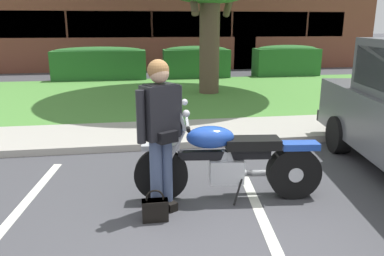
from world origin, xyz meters
The scene contains 12 objects.
ground_plane centered at (0.00, 0.00, 0.00)m, with size 140.00×140.00×0.00m, color #424247.
curb_strip centered at (0.00, 2.91, 0.06)m, with size 60.00×0.20×0.12m, color #ADA89E.
concrete_walk centered at (0.00, 3.76, 0.04)m, with size 60.00×1.50×0.08m, color #ADA89E.
grass_lawn centered at (0.00, 7.75, 0.03)m, with size 60.00×6.49×0.06m, color #518E3D.
stall_stripe_1 centered at (0.32, 0.20, 0.00)m, with size 0.12×4.40×0.01m, color silver.
motorcycle centered at (0.16, 0.87, 0.49)m, with size 2.24×0.82×1.26m.
rider_person centered at (-0.73, 0.69, 0.99)m, with size 0.51×0.40×1.70m.
handbag centered at (-0.82, 0.46, 0.14)m, with size 0.28×0.13×0.36m.
hedge_left centered at (-2.18, 11.17, 0.65)m, with size 3.36×0.90×1.24m.
hedge_center_left centered at (1.42, 11.17, 0.65)m, with size 2.48×0.90×1.24m.
hedge_center_right centered at (5.02, 11.17, 0.65)m, with size 2.53×0.90×1.24m.
brick_building centered at (-0.07, 18.15, 1.93)m, with size 21.25×8.66×3.86m.
Camera 1 is at (-1.01, -3.27, 2.06)m, focal length 35.66 mm.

